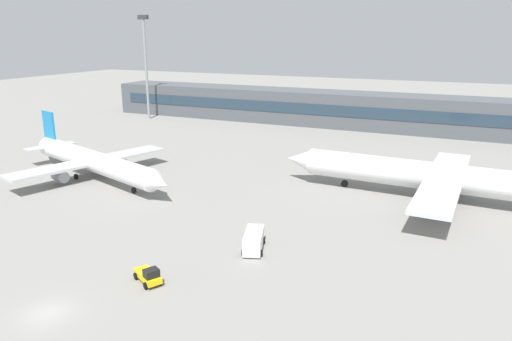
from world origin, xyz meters
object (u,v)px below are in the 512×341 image
service_van_white (254,240)px  floodlight_tower_west (146,61)px  baggage_tug_yellow (149,276)px  airplane_mid (434,177)px  airplane_near (94,162)px

service_van_white → floodlight_tower_west: bearing=133.8°
baggage_tug_yellow → service_van_white: service_van_white is taller
floodlight_tower_west → airplane_mid: bearing=-26.5°
airplane_near → service_van_white: (36.31, -14.12, -1.92)m
airplane_mid → service_van_white: (-17.22, -26.63, -2.46)m
airplane_mid → baggage_tug_yellow: (-23.51, -37.95, -2.78)m
airplane_near → floodlight_tower_west: floodlight_tower_west is taller
floodlight_tower_west → airplane_near: bearing=-62.1°
airplane_near → service_van_white: size_ratio=7.03×
airplane_near → floodlight_tower_west: 61.76m
airplane_mid → baggage_tug_yellow: 44.73m
baggage_tug_yellow → floodlight_tower_west: 99.15m
service_van_white → floodlight_tower_west: 94.55m
airplane_mid → floodlight_tower_west: size_ratio=1.64×
airplane_near → baggage_tug_yellow: bearing=-40.3°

